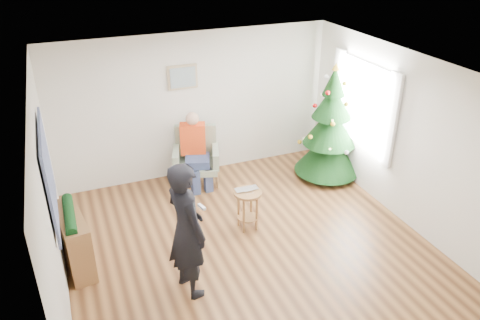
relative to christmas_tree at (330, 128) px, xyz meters
name	(u,v)px	position (x,y,z in m)	size (l,w,h in m)	color
floor	(249,246)	(-2.15, -1.43, -0.96)	(5.00, 5.00, 0.00)	brown
ceiling	(251,71)	(-2.15, -1.43, 1.64)	(5.00, 5.00, 0.00)	white
wall_back	(195,106)	(-2.15, 1.07, 0.34)	(5.00, 5.00, 0.00)	silver
wall_front	(360,290)	(-2.15, -3.93, 0.34)	(5.00, 5.00, 0.00)	silver
wall_left	(50,205)	(-4.65, -1.43, 0.34)	(5.00, 5.00, 0.00)	silver
wall_right	(403,138)	(0.35, -1.43, 0.34)	(5.00, 5.00, 0.00)	silver
window_panel	(363,104)	(0.32, -0.43, 0.54)	(0.04, 1.30, 1.40)	white
curtains	(362,104)	(0.29, -0.43, 0.54)	(0.05, 1.75, 1.50)	white
christmas_tree	(330,128)	(0.00, 0.00, 0.00)	(1.17, 1.17, 2.12)	#3F2816
stool	(248,209)	(-1.99, -0.99, -0.63)	(0.43, 0.43, 0.64)	brown
laptop	(248,191)	(-1.99, -0.99, -0.30)	(0.35, 0.23, 0.03)	silver
armchair	(197,164)	(-2.29, 0.63, -0.58)	(0.92, 0.90, 1.01)	gray
seated_person	(196,150)	(-2.31, 0.58, -0.27)	(0.53, 0.69, 1.33)	navy
standing_man	(187,230)	(-3.19, -1.95, -0.05)	(0.66, 0.43, 1.81)	black
game_controller	(202,207)	(-3.00, -1.98, 0.25)	(0.04, 0.13, 0.04)	white
console	(74,241)	(-4.48, -0.93, -0.56)	(0.30, 1.00, 0.80)	brown
garland	(69,215)	(-4.48, -0.93, -0.14)	(0.14, 0.14, 0.90)	black
tapestry	(49,174)	(-4.61, -1.13, 0.59)	(0.03, 1.50, 1.15)	black
framed_picture	(183,77)	(-2.35, 1.03, 0.89)	(0.52, 0.05, 0.42)	tan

